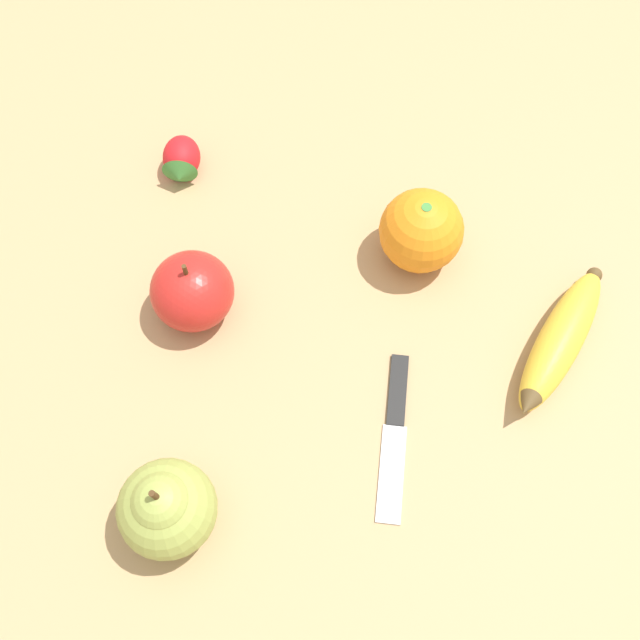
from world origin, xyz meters
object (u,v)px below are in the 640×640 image
Objects in this scene: orange at (421,231)px; pear at (166,508)px; paring_knife at (395,429)px; strawberry at (181,160)px; apple at (192,295)px; banana at (560,341)px.

orange is 0.81× the size of pear.
pear is 0.64× the size of paring_knife.
apple reaches higher than strawberry.
strawberry is at bearing -166.90° from apple.
pear is at bearing -34.01° from banana.
apple is (-0.20, -0.01, -0.01)m from pear.
apple is 0.53× the size of paring_knife.
apple is at bearing -65.14° from banana.
paring_knife is at bearing 61.80° from apple.
banana is 0.43m from strawberry.
apple is 0.23m from paring_knife.
apple reaches higher than banana.
banana reaches higher than paring_knife.
orange is 0.27m from strawberry.
paring_knife is at bearing 116.62° from pear.
banana is 3.04× the size of strawberry.
pear is 0.20m from apple.
pear reaches higher than paring_knife.
strawberry is 0.66× the size of apple.
banana is at bearing 118.88° from pear.
orange is at bearing 144.38° from pear.
paring_knife is at bearing 37.95° from strawberry.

